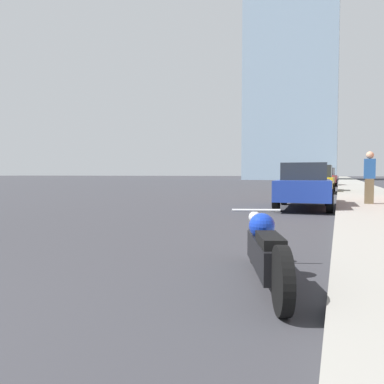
# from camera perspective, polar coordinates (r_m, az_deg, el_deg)

# --- Properties ---
(sidewalk) EXTENTS (3.06, 240.00, 0.15)m
(sidewalk) POSITION_cam_1_polar(r_m,az_deg,el_deg) (39.74, 23.57, 0.96)
(sidewalk) COLOR gray
(sidewalk) RESTS_ON ground_plane
(distant_tower) EXTENTS (17.49, 17.49, 52.48)m
(distant_tower) POSITION_cam_1_polar(r_m,az_deg,el_deg) (85.05, 15.25, 19.83)
(distant_tower) COLOR #8CA5BC
(distant_tower) RESTS_ON ground_plane
(motorcycle) EXTENTS (1.01, 2.33, 0.74)m
(motorcycle) POSITION_cam_1_polar(r_m,az_deg,el_deg) (4.19, 11.05, -8.58)
(motorcycle) COLOR black
(motorcycle) RESTS_ON ground_plane
(parked_car_blue) EXTENTS (1.94, 4.46, 1.54)m
(parked_car_blue) POSITION_cam_1_polar(r_m,az_deg,el_deg) (13.36, 16.74, 0.99)
(parked_car_blue) COLOR #1E3899
(parked_car_blue) RESTS_ON ground_plane
(parked_car_yellow) EXTENTS (1.89, 4.22, 1.72)m
(parked_car_yellow) POSITION_cam_1_polar(r_m,az_deg,el_deg) (24.75, 18.81, 1.85)
(parked_car_yellow) COLOR gold
(parked_car_yellow) RESTS_ON ground_plane
(parked_car_red) EXTENTS (2.10, 4.10, 1.76)m
(parked_car_red) POSITION_cam_1_polar(r_m,az_deg,el_deg) (37.48, 19.68, 2.13)
(parked_car_red) COLOR red
(parked_car_red) RESTS_ON ground_plane
(pedestrian) EXTENTS (0.36, 0.25, 1.80)m
(pedestrian) POSITION_cam_1_polar(r_m,az_deg,el_deg) (14.28, 25.42, 2.14)
(pedestrian) COLOR brown
(pedestrian) RESTS_ON sidewalk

